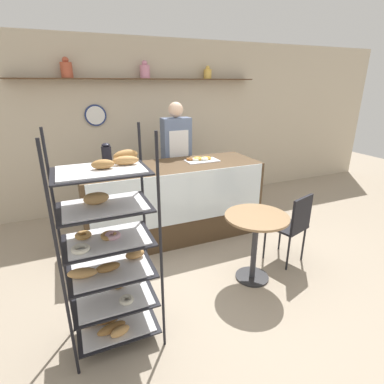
{
  "coord_description": "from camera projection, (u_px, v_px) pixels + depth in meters",
  "views": [
    {
      "loc": [
        -1.25,
        -2.57,
        2.03
      ],
      "look_at": [
        0.0,
        0.35,
        0.87
      ],
      "focal_mm": 28.0,
      "sensor_mm": 36.0,
      "label": 1
    }
  ],
  "objects": [
    {
      "name": "coffee_carafe",
      "position": [
        107.0,
        157.0,
        3.62
      ],
      "size": [
        0.12,
        0.12,
        0.34
      ],
      "color": "black",
      "rests_on": "display_counter"
    },
    {
      "name": "donut_tray_counter",
      "position": [
        201.0,
        159.0,
        4.11
      ],
      "size": [
        0.45,
        0.24,
        0.05
      ],
      "color": "silver",
      "rests_on": "display_counter"
    },
    {
      "name": "pastry_rack",
      "position": [
        109.0,
        255.0,
        2.28
      ],
      "size": [
        0.69,
        0.48,
        1.75
      ],
      "color": "black",
      "rests_on": "ground_plane"
    },
    {
      "name": "cafe_chair",
      "position": [
        293.0,
        222.0,
        3.43
      ],
      "size": [
        0.48,
        0.48,
        0.86
      ],
      "rotation": [
        0.0,
        0.0,
        3.44
      ],
      "color": "black",
      "rests_on": "ground_plane"
    },
    {
      "name": "back_wall",
      "position": [
        144.0,
        125.0,
        4.97
      ],
      "size": [
        10.0,
        0.3,
        2.7
      ],
      "color": "beige",
      "rests_on": "ground_plane"
    },
    {
      "name": "cafe_table",
      "position": [
        256.0,
        232.0,
        3.13
      ],
      "size": [
        0.66,
        0.66,
        0.75
      ],
      "color": "#262628",
      "rests_on": "ground_plane"
    },
    {
      "name": "person_worker",
      "position": [
        177.0,
        157.0,
        4.49
      ],
      "size": [
        0.42,
        0.23,
        1.78
      ],
      "color": "#282833",
      "rests_on": "ground_plane"
    },
    {
      "name": "ground_plane",
      "position": [
        204.0,
        274.0,
        3.38
      ],
      "size": [
        14.0,
        14.0,
        0.0
      ],
      "primitive_type": "plane",
      "color": "gray"
    },
    {
      "name": "display_counter",
      "position": [
        173.0,
        201.0,
        4.08
      ],
      "size": [
        2.34,
        0.8,
        1.02
      ],
      "color": "#4C3823",
      "rests_on": "ground_plane"
    }
  ]
}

